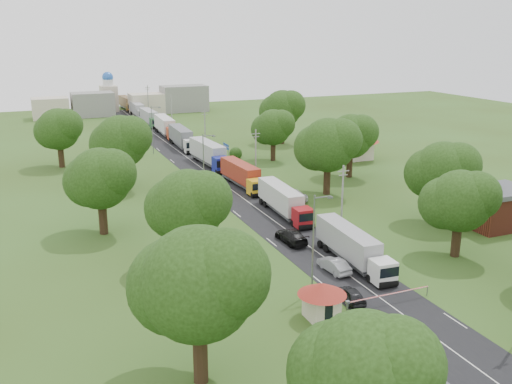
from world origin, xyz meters
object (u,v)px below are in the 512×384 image
info_sign (226,149)px  car_lane_mid (334,265)px  guard_booth (322,296)px  boom_barrier (377,298)px  car_lane_front (351,295)px  pedestrian_near (379,320)px  truck_0 (352,246)px

info_sign → car_lane_mid: (-6.20, -51.53, -2.25)m
guard_booth → car_lane_mid: guard_booth is taller
guard_booth → info_sign: size_ratio=1.07×
boom_barrier → car_lane_mid: bearing=87.6°
car_lane_mid → car_lane_front: bearing=69.6°
boom_barrier → info_sign: info_sign is taller
info_sign → pedestrian_near: (-8.70, -63.50, -2.15)m
boom_barrier → pedestrian_near: size_ratio=5.40×
pedestrian_near → guard_booth: bearing=135.1°
guard_booth → pedestrian_near: guard_booth is taller
info_sign → truck_0: (-3.29, -50.29, -0.98)m
info_sign → boom_barrier: bearing=-96.2°
boom_barrier → pedestrian_near: bearing=-121.5°
pedestrian_near → info_sign: bearing=80.7°
guard_booth → info_sign: bearing=78.3°
car_lane_front → pedestrian_near: bearing=91.6°
boom_barrier → car_lane_front: size_ratio=2.30×
car_lane_mid → info_sign: bearing=-100.7°
boom_barrier → truck_0: 10.30m
truck_0 → pedestrian_near: (-5.41, -13.21, -1.17)m
guard_booth → car_lane_mid: (6.20, 8.47, -1.41)m
truck_0 → pedestrian_near: 14.32m
guard_booth → boom_barrier: bearing=0.0°
boom_barrier → car_lane_mid: size_ratio=2.02×
boom_barrier → truck_0: bearing=71.4°
info_sign → car_lane_front: info_sign is taller
boom_barrier → car_lane_front: car_lane_front is taller
truck_0 → car_lane_front: size_ratio=3.44×
truck_0 → car_lane_mid: size_ratio=3.03×
guard_booth → car_lane_mid: 10.59m
car_lane_front → boom_barrier: bearing=140.0°
guard_booth → truck_0: (9.11, 9.71, -0.14)m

